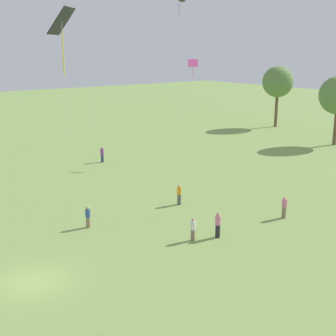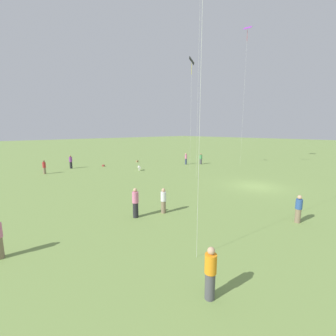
# 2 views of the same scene
# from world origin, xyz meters

# --- Properties ---
(ground_plane) EXTENTS (240.00, 240.00, 0.00)m
(ground_plane) POSITION_xyz_m (0.00, 0.00, 0.00)
(ground_plane) COLOR #7A994C
(person_1) EXTENTS (0.47, 0.47, 1.64)m
(person_1) POSITION_xyz_m (-5.55, 6.40, 0.82)
(person_1) COLOR #847056
(person_1) RESTS_ON ground_plane
(person_2) EXTENTS (0.47, 0.47, 1.65)m
(person_2) POSITION_xyz_m (0.96, 11.02, 0.83)
(person_2) COLOR #847056
(person_2) RESTS_ON ground_plane
(person_3) EXTENTS (0.49, 0.49, 1.77)m
(person_3) POSITION_xyz_m (-5.59, 15.01, 0.89)
(person_3) COLOR #4C4C51
(person_3) RESTS_ON ground_plane
(person_4) EXTENTS (0.45, 0.45, 1.68)m
(person_4) POSITION_xyz_m (12.30, -7.26, 0.83)
(person_4) COLOR #4C4C51
(person_4) RESTS_ON ground_plane
(person_5) EXTENTS (0.46, 0.46, 1.69)m
(person_5) POSITION_xyz_m (20.50, 12.76, 0.85)
(person_5) COLOR #847056
(person_5) RESTS_ON ground_plane
(person_7) EXTENTS (0.56, 0.56, 1.84)m
(person_7) POSITION_xyz_m (22.31, 8.93, 0.91)
(person_7) COLOR #232328
(person_7) RESTS_ON ground_plane
(person_8) EXTENTS (0.46, 0.46, 1.77)m
(person_8) POSITION_xyz_m (13.72, -5.37, 0.90)
(person_8) COLOR #333D5B
(person_8) RESTS_ON ground_plane
(person_9) EXTENTS (0.55, 0.55, 1.86)m
(person_9) POSITION_xyz_m (1.59, 12.76, 0.93)
(person_9) COLOR #232328
(person_9) RESTS_ON ground_plane
(kite_2) EXTENTS (1.32, 1.20, 20.17)m
(kite_2) POSITION_xyz_m (8.39, -12.39, 19.00)
(kite_2) COLOR purple
(kite_2) RESTS_ON ground_plane
(kite_3) EXTENTS (1.13, 1.13, 14.10)m
(kite_3) POSITION_xyz_m (10.03, -2.05, 13.14)
(kite_3) COLOR black
(kite_3) RESTS_ON ground_plane
(dog_0) EXTENTS (0.72, 0.57, 0.63)m
(dog_0) POSITION_xyz_m (14.40, 3.06, 0.42)
(dog_0) COLOR silver
(dog_0) RESTS_ON ground_plane
(picnic_bag_1) EXTENTS (0.31, 0.43, 0.30)m
(picnic_bag_1) POSITION_xyz_m (20.88, -1.29, 0.15)
(picnic_bag_1) COLOR #A58459
(picnic_bag_1) RESTS_ON ground_plane
(picnic_bag_2) EXTENTS (0.38, 0.37, 0.25)m
(picnic_bag_2) POSITION_xyz_m (20.79, 4.85, 0.12)
(picnic_bag_2) COLOR #933833
(picnic_bag_2) RESTS_ON ground_plane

